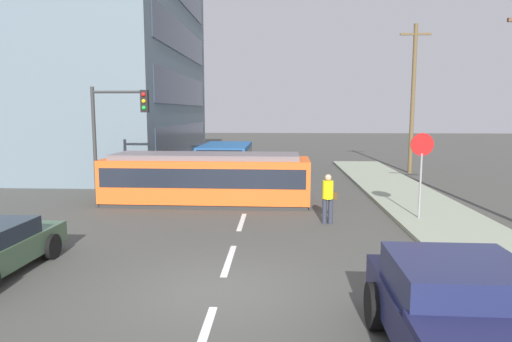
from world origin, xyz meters
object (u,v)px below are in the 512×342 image
object	(u,v)px
parked_sedan_furthest	(195,151)
stop_sign	(422,158)
parked_sedan_far	(178,160)
traffic_light_mast	(116,124)
city_bus	(226,160)
pickup_truck_parked	(470,325)
streetcar_tram	(207,178)
parked_sedan_mid	(144,174)
utility_pole_mid	(413,97)
pedestrian_crossing	(328,196)

from	to	relation	value
parked_sedan_furthest	stop_sign	xyz separation A→B (m)	(11.33, -19.98, 1.57)
stop_sign	parked_sedan_far	bearing A→B (deg)	129.52
traffic_light_mast	city_bus	bearing A→B (deg)	65.60
parked_sedan_far	traffic_light_mast	world-z (taller)	traffic_light_mast
parked_sedan_far	pickup_truck_parked	bearing A→B (deg)	-68.21
streetcar_tram	traffic_light_mast	distance (m)	4.09
city_bus	parked_sedan_mid	bearing A→B (deg)	-147.94
traffic_light_mast	utility_pole_mid	distance (m)	17.86
stop_sign	traffic_light_mast	bearing A→B (deg)	170.74
parked_sedan_mid	stop_sign	size ratio (longest dim) A/B	1.43
pickup_truck_parked	stop_sign	bearing A→B (deg)	77.11
city_bus	parked_sedan_mid	distance (m)	4.53
city_bus	parked_sedan_far	world-z (taller)	city_bus
utility_pole_mid	pedestrian_crossing	bearing A→B (deg)	-116.20
pickup_truck_parked	traffic_light_mast	size ratio (longest dim) A/B	1.08
city_bus	traffic_light_mast	xyz separation A→B (m)	(-3.35, -7.38, 2.14)
streetcar_tram	pedestrian_crossing	xyz separation A→B (m)	(4.56, -3.21, -0.11)
parked_sedan_mid	pickup_truck_parked	bearing A→B (deg)	-59.78
parked_sedan_far	utility_pole_mid	size ratio (longest dim) A/B	0.49
pedestrian_crossing	pickup_truck_parked	world-z (taller)	pedestrian_crossing
streetcar_tram	pedestrian_crossing	distance (m)	5.58
pickup_truck_parked	parked_sedan_far	xyz separation A→B (m)	(-9.18, 22.97, -0.18)
parked_sedan_furthest	utility_pole_mid	bearing A→B (deg)	-27.17
pickup_truck_parked	parked_sedan_furthest	bearing A→B (deg)	107.47
parked_sedan_mid	utility_pole_mid	world-z (taller)	utility_pole_mid
parked_sedan_mid	parked_sedan_furthest	world-z (taller)	same
streetcar_tram	utility_pole_mid	world-z (taller)	utility_pole_mid
city_bus	parked_sedan_mid	world-z (taller)	city_bus
streetcar_tram	parked_sedan_furthest	bearing A→B (deg)	101.95
stop_sign	traffic_light_mast	xyz separation A→B (m)	(-10.99, 1.79, 1.05)
city_bus	utility_pole_mid	distance (m)	11.90
parked_sedan_furthest	traffic_light_mast	world-z (taller)	traffic_light_mast
parked_sedan_furthest	utility_pole_mid	world-z (taller)	utility_pole_mid
parked_sedan_mid	parked_sedan_furthest	size ratio (longest dim) A/B	0.96
parked_sedan_furthest	stop_sign	distance (m)	23.02
city_bus	streetcar_tram	bearing A→B (deg)	-90.42
city_bus	stop_sign	world-z (taller)	stop_sign
parked_sedan_far	traffic_light_mast	distance (m)	12.20
pickup_truck_parked	streetcar_tram	bearing A→B (deg)	114.75
pedestrian_crossing	parked_sedan_far	distance (m)	16.30
pedestrian_crossing	traffic_light_mast	xyz separation A→B (m)	(-7.87, 2.19, 2.30)
city_bus	parked_sedan_mid	xyz separation A→B (m)	(-3.82, -2.39, -0.49)
stop_sign	parked_sedan_mid	bearing A→B (deg)	149.41
city_bus	pedestrian_crossing	xyz separation A→B (m)	(4.52, -9.56, -0.17)
pedestrian_crossing	pickup_truck_parked	distance (m)	8.93
streetcar_tram	city_bus	bearing A→B (deg)	89.58
parked_sedan_far	parked_sedan_furthest	distance (m)	6.28
city_bus	pedestrian_crossing	world-z (taller)	city_bus
city_bus	parked_sedan_far	bearing A→B (deg)	128.90
traffic_light_mast	parked_sedan_mid	bearing A→B (deg)	95.43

